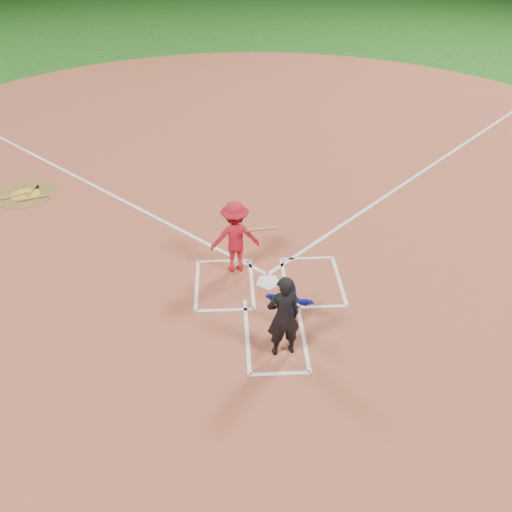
{
  "coord_description": "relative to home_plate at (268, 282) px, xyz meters",
  "views": [
    {
      "loc": [
        -0.85,
        -10.19,
        7.55
      ],
      "look_at": [
        -0.3,
        -0.4,
        1.0
      ],
      "focal_mm": 40.0,
      "sensor_mm": 36.0,
      "label": 1
    }
  ],
  "objects": [
    {
      "name": "on_deck_logo",
      "position": [
        -6.59,
        4.59,
        0.0
      ],
      "size": [
        0.8,
        0.8,
        0.0
      ],
      "primitive_type": "cylinder",
      "color": "gold",
      "rests_on": "on_deck_circle"
    },
    {
      "name": "bat_weight_donut",
      "position": [
        -6.39,
        4.99,
        0.03
      ],
      "size": [
        0.19,
        0.19,
        0.05
      ],
      "primitive_type": "torus",
      "color": "black",
      "rests_on": "on_deck_circle"
    },
    {
      "name": "batter_at_plate",
      "position": [
        -0.71,
        0.58,
        0.85
      ],
      "size": [
        1.56,
        0.79,
        1.71
      ],
      "color": "#B11322",
      "rests_on": "home_plate_dirt"
    },
    {
      "name": "catcher",
      "position": [
        0.28,
        -1.43,
        0.52
      ],
      "size": [
        1.02,
        0.57,
        1.05
      ],
      "primitive_type": "imported",
      "rotation": [
        0.0,
        0.0,
        2.85
      ],
      "color": "#141BA6",
      "rests_on": "home_plate_dirt"
    },
    {
      "name": "on_deck_circle",
      "position": [
        -6.59,
        4.59,
        -0.0
      ],
      "size": [
        1.7,
        1.7,
        0.01
      ],
      "primitive_type": "cylinder",
      "color": "brown",
      "rests_on": "home_plate_dirt"
    },
    {
      "name": "on_deck_bat_c",
      "position": [
        -6.29,
        4.29,
        0.03
      ],
      "size": [
        0.82,
        0.33,
        0.06
      ],
      "primitive_type": "cylinder",
      "rotation": [
        1.57,
        0.0,
        1.9
      ],
      "color": "#A7713D",
      "rests_on": "on_deck_circle"
    },
    {
      "name": "on_deck_bat_b",
      "position": [
        -6.79,
        4.49,
        0.03
      ],
      "size": [
        0.76,
        0.48,
        0.06
      ],
      "primitive_type": "cylinder",
      "rotation": [
        1.57,
        0.0,
        -1.04
      ],
      "color": "#AA7D3E",
      "rests_on": "on_deck_circle"
    },
    {
      "name": "ground",
      "position": [
        0.0,
        0.0,
        -0.02
      ],
      "size": [
        120.0,
        120.0,
        0.0
      ],
      "primitive_type": "plane",
      "color": "#195014",
      "rests_on": "ground"
    },
    {
      "name": "on_deck_bat_a",
      "position": [
        -6.44,
        4.84,
        0.03
      ],
      "size": [
        0.14,
        0.84,
        0.06
      ],
      "primitive_type": "cylinder",
      "rotation": [
        1.57,
        0.0,
        -0.09
      ],
      "color": "#A57D3C",
      "rests_on": "on_deck_circle"
    },
    {
      "name": "umpire",
      "position": [
        0.1,
        -2.22,
        0.86
      ],
      "size": [
        0.7,
        0.53,
        1.74
      ],
      "primitive_type": "imported",
      "rotation": [
        0.0,
        0.0,
        3.34
      ],
      "color": "black",
      "rests_on": "home_plate_dirt"
    },
    {
      "name": "chalk_markings",
      "position": [
        0.0,
        5.29,
        -0.01
      ],
      "size": [
        28.35,
        17.32,
        0.01
      ],
      "color": "white",
      "rests_on": "home_plate_dirt"
    },
    {
      "name": "home_plate_dirt",
      "position": [
        0.0,
        6.0,
        -0.01
      ],
      "size": [
        28.0,
        28.0,
        0.01
      ],
      "primitive_type": "cylinder",
      "color": "brown",
      "rests_on": "ground"
    },
    {
      "name": "home_plate",
      "position": [
        0.0,
        0.0,
        0.0
      ],
      "size": [
        0.6,
        0.6,
        0.02
      ],
      "primitive_type": "cylinder",
      "rotation": [
        0.0,
        0.0,
        3.14
      ],
      "color": "white",
      "rests_on": "home_plate_dirt"
    }
  ]
}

